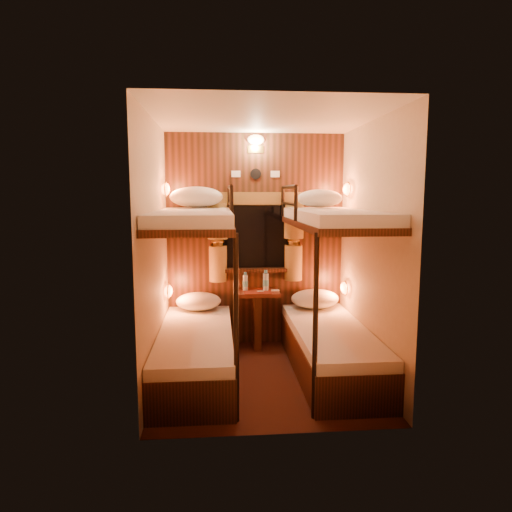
{
  "coord_description": "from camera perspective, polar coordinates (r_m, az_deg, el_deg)",
  "views": [
    {
      "loc": [
        -0.43,
        -4.13,
        1.74
      ],
      "look_at": [
        -0.07,
        0.15,
        1.14
      ],
      "focal_mm": 32.0,
      "sensor_mm": 36.0,
      "label": 1
    }
  ],
  "objects": [
    {
      "name": "back_fixtures",
      "position": [
        5.17,
        -0.03,
        13.5
      ],
      "size": [
        0.54,
        0.09,
        0.48
      ],
      "color": "black",
      "rests_on": "back_panel"
    },
    {
      "name": "ceiling",
      "position": [
        4.2,
        1.16,
        16.93
      ],
      "size": [
        2.1,
        2.1,
        0.0
      ],
      "primitive_type": "plane",
      "rotation": [
        3.14,
        0.0,
        0.0
      ],
      "color": "silver",
      "rests_on": "wall_back"
    },
    {
      "name": "pillow_lower_right",
      "position": [
        5.18,
        7.38,
        -5.32
      ],
      "size": [
        0.54,
        0.38,
        0.21
      ],
      "primitive_type": "ellipsoid",
      "color": "white",
      "rests_on": "bunk_right"
    },
    {
      "name": "pillow_upper_left",
      "position": [
        4.87,
        -7.47,
        7.32
      ],
      "size": [
        0.56,
        0.4,
        0.22
      ],
      "primitive_type": "ellipsoid",
      "color": "white",
      "rests_on": "bunk_left"
    },
    {
      "name": "back_panel",
      "position": [
        5.21,
        -0.06,
        1.94
      ],
      "size": [
        2.0,
        0.03,
        2.4
      ],
      "primitive_type": "cube",
      "color": "black",
      "rests_on": "floor"
    },
    {
      "name": "window",
      "position": [
        5.18,
        -0.04,
        1.69
      ],
      "size": [
        1.0,
        0.12,
        0.79
      ],
      "color": "black",
      "rests_on": "back_panel"
    },
    {
      "name": "sachet_a",
      "position": [
        5.15,
        2.43,
        -4.3
      ],
      "size": [
        0.1,
        0.07,
        0.01
      ],
      "primitive_type": "cube",
      "rotation": [
        0.0,
        0.0,
        -0.06
      ],
      "color": "silver",
      "rests_on": "table"
    },
    {
      "name": "wall_right",
      "position": [
        4.4,
        14.17,
        0.61
      ],
      "size": [
        0.0,
        2.4,
        2.4
      ],
      "primitive_type": "plane",
      "rotation": [
        1.57,
        0.0,
        -1.57
      ],
      "color": "#C6B293",
      "rests_on": "floor"
    },
    {
      "name": "bunk_right",
      "position": [
        4.49,
        9.32,
        -7.46
      ],
      "size": [
        0.72,
        1.9,
        1.82
      ],
      "color": "black",
      "rests_on": "floor"
    },
    {
      "name": "sachet_b",
      "position": [
        5.09,
        0.52,
        -4.44
      ],
      "size": [
        0.08,
        0.07,
        0.01
      ],
      "primitive_type": "cube",
      "rotation": [
        0.0,
        0.0,
        0.18
      ],
      "color": "silver",
      "rests_on": "table"
    },
    {
      "name": "bottle_left",
      "position": [
        5.12,
        -1.35,
        -3.36
      ],
      "size": [
        0.06,
        0.06,
        0.21
      ],
      "rotation": [
        0.0,
        0.0,
        -0.2
      ],
      "color": "#99BFE5",
      "rests_on": "table"
    },
    {
      "name": "wall_left",
      "position": [
        4.2,
        -12.58,
        0.33
      ],
      "size": [
        0.0,
        2.4,
        2.4
      ],
      "primitive_type": "plane",
      "rotation": [
        1.57,
        0.0,
        1.57
      ],
      "color": "#C6B293",
      "rests_on": "floor"
    },
    {
      "name": "reading_lamps",
      "position": [
        4.87,
        0.26,
        2.0
      ],
      "size": [
        2.0,
        0.2,
        1.25
      ],
      "color": "orange",
      "rests_on": "wall_left"
    },
    {
      "name": "curtains",
      "position": [
        5.14,
        -0.0,
        2.57
      ],
      "size": [
        1.1,
        0.22,
        1.0
      ],
      "color": "olive",
      "rests_on": "back_panel"
    },
    {
      "name": "floor",
      "position": [
        4.5,
        1.07,
        -14.85
      ],
      "size": [
        2.1,
        2.1,
        0.0
      ],
      "primitive_type": "plane",
      "color": "#33100E",
      "rests_on": "ground"
    },
    {
      "name": "pillow_lower_left",
      "position": [
        5.1,
        -7.2,
        -5.63
      ],
      "size": [
        0.5,
        0.36,
        0.2
      ],
      "primitive_type": "ellipsoid",
      "color": "white",
      "rests_on": "bunk_left"
    },
    {
      "name": "pillow_upper_right",
      "position": [
        4.91,
        7.95,
        7.14
      ],
      "size": [
        0.49,
        0.35,
        0.19
      ],
      "primitive_type": "ellipsoid",
      "color": "white",
      "rests_on": "bunk_right"
    },
    {
      "name": "bunk_left",
      "position": [
        4.36,
        -7.57,
        -7.88
      ],
      "size": [
        0.72,
        1.9,
        1.82
      ],
      "color": "black",
      "rests_on": "floor"
    },
    {
      "name": "wall_front",
      "position": [
        3.15,
        3.09,
        -1.95
      ],
      "size": [
        2.4,
        0.0,
        2.4
      ],
      "primitive_type": "plane",
      "rotation": [
        -1.57,
        0.0,
        0.0
      ],
      "color": "#C6B293",
      "rests_on": "floor"
    },
    {
      "name": "table",
      "position": [
        5.17,
        0.11,
        -6.97
      ],
      "size": [
        0.5,
        0.34,
        0.66
      ],
      "color": "#4F1E12",
      "rests_on": "floor"
    },
    {
      "name": "bottle_right",
      "position": [
        5.12,
        1.23,
        -3.25
      ],
      "size": [
        0.07,
        0.07,
        0.23
      ],
      "rotation": [
        0.0,
        0.0,
        -0.43
      ],
      "color": "#99BFE5",
      "rests_on": "table"
    },
    {
      "name": "wall_back",
      "position": [
        5.22,
        -0.08,
        1.95
      ],
      "size": [
        2.4,
        0.0,
        2.4
      ],
      "primitive_type": "plane",
      "rotation": [
        1.57,
        0.0,
        0.0
      ],
      "color": "#C6B293",
      "rests_on": "floor"
    }
  ]
}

